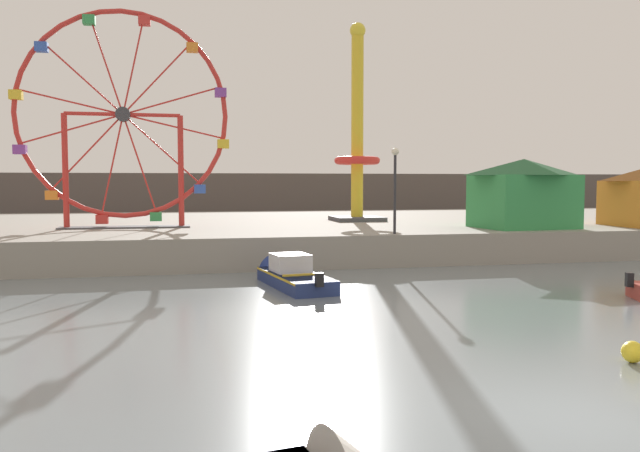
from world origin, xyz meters
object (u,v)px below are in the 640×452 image
Objects in this scene: ferris_wheel_red_frame at (123,119)px; mooring_buoy_orange at (633,352)px; motorboat_navy_blue at (286,274)px; drop_tower_yellow_tower at (357,147)px; promenade_lamp_near at (395,177)px; carnival_booth_green_kiosk at (523,192)px.

ferris_wheel_red_frame is 23.93× the size of mooring_buoy_orange.
motorboat_navy_blue is 12.73m from mooring_buoy_orange.
ferris_wheel_red_frame is at bearing -165.53° from drop_tower_yellow_tower.
promenade_lamp_near reaches higher than motorboat_navy_blue.
drop_tower_yellow_tower is at bearing 83.93° from promenade_lamp_near.
motorboat_navy_blue reaches higher than mooring_buoy_orange.
promenade_lamp_near is at bearing -64.77° from motorboat_navy_blue.
motorboat_navy_blue is at bearing -160.09° from carnival_booth_green_kiosk.
carnival_booth_green_kiosk reaches higher than mooring_buoy_orange.
carnival_booth_green_kiosk is 19.32m from mooring_buoy_orange.
mooring_buoy_orange is (11.43, -21.61, -6.46)m from ferris_wheel_red_frame.
ferris_wheel_red_frame is 13.13m from drop_tower_yellow_tower.
promenade_lamp_near is 8.41× the size of mooring_buoy_orange.
drop_tower_yellow_tower is 2.24× the size of carnival_booth_green_kiosk.
motorboat_navy_blue is at bearing -146.06° from promenade_lamp_near.
mooring_buoy_orange is at bearing -165.02° from motorboat_navy_blue.
promenade_lamp_near is 15.68m from mooring_buoy_orange.
drop_tower_yellow_tower reaches higher than mooring_buoy_orange.
motorboat_navy_blue is 0.52× the size of drop_tower_yellow_tower.
motorboat_navy_blue is 13.28× the size of mooring_buoy_orange.
promenade_lamp_near is (11.65, -6.35, -2.85)m from ferris_wheel_red_frame.
ferris_wheel_red_frame is 19.80m from carnival_booth_green_kiosk.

